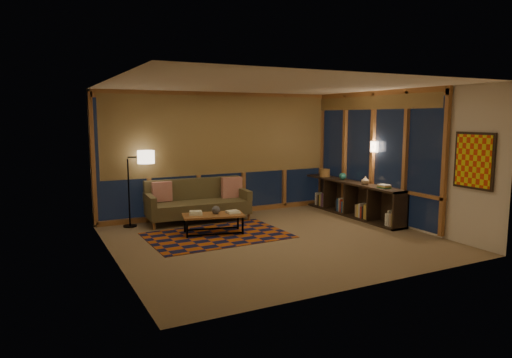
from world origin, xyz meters
name	(u,v)px	position (x,y,z in m)	size (l,w,h in m)	color
floor	(275,240)	(0.00, 0.00, 0.00)	(5.50, 5.00, 0.01)	#866C50
ceiling	(276,85)	(0.00, 0.00, 2.70)	(5.50, 5.00, 0.01)	#F6E5C9
walls	(275,164)	(0.00, 0.00, 1.35)	(5.51, 5.01, 2.70)	beige
window_wall_back	(221,154)	(0.00, 2.43, 1.35)	(5.30, 0.16, 2.60)	#AA6539
window_wall_right	(371,156)	(2.68, 0.60, 1.35)	(0.16, 3.70, 2.60)	#AA6539
wall_art	(474,161)	(2.71, -1.85, 1.45)	(0.06, 0.74, 0.94)	red
wall_sconce	(374,147)	(2.62, 0.45, 1.55)	(0.12, 0.18, 0.22)	beige
sofa	(198,201)	(-0.72, 1.97, 0.43)	(2.09, 0.85, 0.86)	brown
pillow_left	(162,192)	(-1.41, 2.22, 0.63)	(0.40, 0.13, 0.40)	#B42420
pillow_right	(232,187)	(0.08, 2.06, 0.65)	(0.44, 0.15, 0.44)	#B42420
area_rug	(217,235)	(-0.81, 0.72, 0.01)	(2.50, 1.67, 0.01)	#A24610
coffee_table	(213,224)	(-0.82, 0.88, 0.19)	(1.12, 0.51, 0.37)	#AA6539
book_stack_a	(196,213)	(-1.13, 0.98, 0.41)	(0.24, 0.19, 0.07)	#EDE7C6
book_stack_b	(233,212)	(-0.45, 0.80, 0.40)	(0.24, 0.19, 0.05)	#EDE7C6
ceramic_pot	(216,210)	(-0.77, 0.88, 0.45)	(0.16, 0.16, 0.16)	black
floor_lamp	(129,189)	(-2.09, 2.17, 0.76)	(0.51, 0.33, 1.52)	black
bookshelf	(351,199)	(2.49, 1.00, 0.38)	(0.40, 3.02, 0.76)	black
basket	(325,173)	(2.47, 1.98, 0.85)	(0.24, 0.24, 0.18)	#A4693B
teal_bowl	(343,176)	(2.49, 1.32, 0.84)	(0.16, 0.16, 0.16)	#216863
vase	(365,180)	(2.49, 0.55, 0.84)	(0.17, 0.17, 0.18)	tan
shelf_book_stack	(384,186)	(2.49, -0.02, 0.79)	(0.16, 0.23, 0.07)	#EDE7C6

